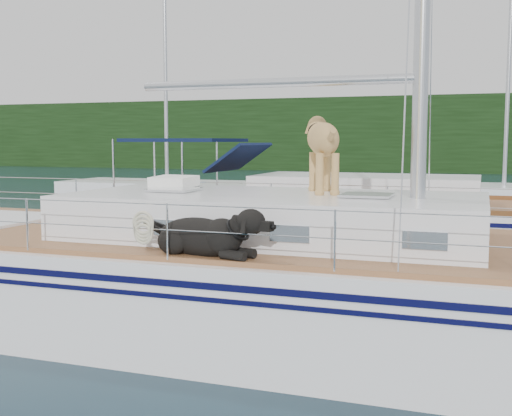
% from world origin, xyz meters
% --- Properties ---
extents(ground, '(120.00, 120.00, 0.00)m').
position_xyz_m(ground, '(0.00, 0.00, 0.00)').
color(ground, black).
rests_on(ground, ground).
extents(tree_line, '(90.00, 3.00, 6.00)m').
position_xyz_m(tree_line, '(0.00, 45.00, 3.00)').
color(tree_line, black).
rests_on(tree_line, ground).
extents(shore_bank, '(92.00, 1.00, 1.20)m').
position_xyz_m(shore_bank, '(0.00, 46.20, 0.60)').
color(shore_bank, '#595147').
rests_on(shore_bank, ground).
extents(main_sailboat, '(12.00, 3.80, 14.01)m').
position_xyz_m(main_sailboat, '(0.10, -0.00, 0.68)').
color(main_sailboat, white).
rests_on(main_sailboat, ground).
extents(neighbor_sailboat, '(11.00, 3.50, 13.30)m').
position_xyz_m(neighbor_sailboat, '(-0.21, 6.39, 0.63)').
color(neighbor_sailboat, white).
rests_on(neighbor_sailboat, ground).
extents(bg_boat_west, '(8.00, 3.00, 11.65)m').
position_xyz_m(bg_boat_west, '(-8.00, 14.00, 0.45)').
color(bg_boat_west, white).
rests_on(bg_boat_west, ground).
extents(bg_boat_center, '(7.20, 3.00, 11.65)m').
position_xyz_m(bg_boat_center, '(4.00, 16.00, 0.45)').
color(bg_boat_center, white).
rests_on(bg_boat_center, ground).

